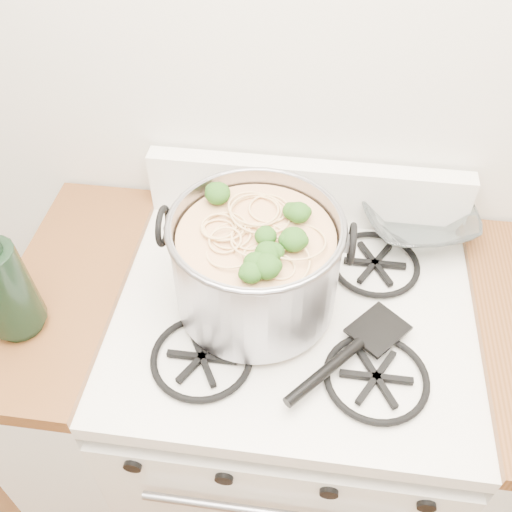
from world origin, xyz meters
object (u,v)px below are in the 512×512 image
object	(u,v)px
gas_range	(286,417)
stock_pot	(256,264)
spatula	(379,327)
glass_bowl	(415,222)

from	to	relation	value
gas_range	stock_pot	distance (m)	0.60
gas_range	spatula	distance (m)	0.53
stock_pot	glass_bowl	bearing A→B (deg)	38.31
gas_range	glass_bowl	size ratio (longest dim) A/B	8.86
stock_pot	glass_bowl	world-z (taller)	stock_pot
glass_bowl	stock_pot	bearing A→B (deg)	-141.69
gas_range	stock_pot	xyz separation A→B (m)	(-0.08, 0.01, 0.60)
stock_pot	glass_bowl	distance (m)	0.45
spatula	glass_bowl	bearing A→B (deg)	115.14
stock_pot	glass_bowl	size ratio (longest dim) A/B	3.55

